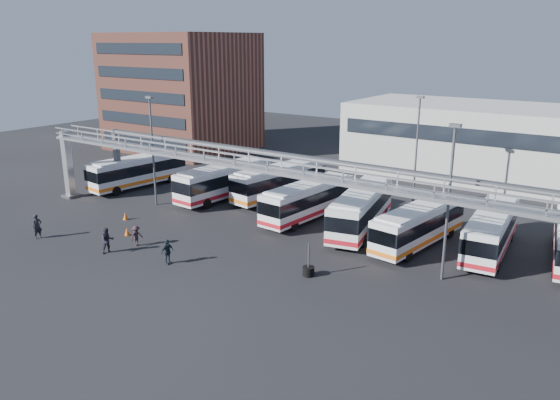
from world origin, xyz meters
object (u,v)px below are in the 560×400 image
Objects in this scene: bus_2 at (224,180)px; light_pole_mid at (449,195)px; pedestrian_d at (167,252)px; cone_left at (127,231)px; pedestrian_a at (37,226)px; bus_4 at (308,199)px; cone_right at (125,216)px; bus_7 at (491,230)px; pedestrian_c at (136,236)px; light_pole_back at (417,145)px; tire_stack at (308,270)px; bus_3 at (279,181)px; pedestrian_b at (107,241)px; bus_6 at (419,224)px; bus_5 at (361,208)px; light_pole_left at (152,145)px; bus_0 at (138,170)px.

light_pole_mid is at bearing -10.22° from bus_2.
cone_left is at bearing 76.68° from pedestrian_d.
pedestrian_a is 3.00× the size of cone_left.
bus_4 is 15.96× the size of cone_right.
bus_7 is 26.34m from pedestrian_c.
cone_left is at bearing -126.18° from light_pole_back.
bus_2 is at bearing -179.25° from bus_4.
tire_stack is at bearing 6.13° from cone_left.
bus_7 is (20.83, -2.81, -0.08)m from bus_3.
pedestrian_a is 7.17m from pedestrian_b.
bus_2 is at bearing 175.04° from bus_7.
bus_2 reaches higher than tire_stack.
pedestrian_a is at bearing 120.96° from pedestrian_b.
bus_6 is at bearing 0.26° from bus_4.
bus_7 is at bearing 26.41° from bus_6.
pedestrian_a is at bearing -155.52° from bus_7.
bus_5 reaches higher than tire_stack.
light_pole_back is 10.25m from bus_5.
cone_left is (-19.93, -11.15, -1.40)m from bus_6.
light_pole_left is 20.17m from bus_5.
bus_3 reaches higher than tire_stack.
bus_5 reaches higher than pedestrian_b.
bus_3 is 19.06m from pedestrian_b.
light_pole_mid is 0.91× the size of bus_3.
pedestrian_d is 9.96m from tire_stack.
bus_7 is at bearing 1.19° from bus_3.
cone_left is at bearing -143.26° from bus_6.
light_pole_back is 18.62m from bus_2.
bus_7 is 6.68× the size of pedestrian_c.
bus_7 is at bearing 51.81° from tire_stack.
bus_0 is 6.91× the size of pedestrian_c.
bus_3 is 21.01m from bus_7.
bus_4 is at bearing 51.13° from cone_left.
tire_stack is at bearing -28.67° from bus_2.
pedestrian_b is at bearing -150.37° from bus_7.
bus_6 is 24.78m from cone_right.
bus_6 is at bearing -39.89° from pedestrian_d.
cone_right is (-18.09, -9.20, -1.56)m from bus_5.
tire_stack is (26.91, -8.91, -1.44)m from bus_0.
bus_2 is 12.70m from cone_left.
tire_stack is at bearing -15.03° from light_pole_left.
bus_2 is 1.06× the size of bus_7.
pedestrian_b is 1.07× the size of pedestrian_d.
bus_2 is 7.05× the size of pedestrian_c.
bus_5 is at bearing 38.44° from cone_left.
bus_2 is at bearing 16.90° from pedestrian_c.
pedestrian_d is 11.28m from cone_right.
light_pole_back is at bearing 53.82° from cone_left.
light_pole_back is at bearing -7.56° from pedestrian_b.
bus_5 is 6.47× the size of pedestrian_d.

